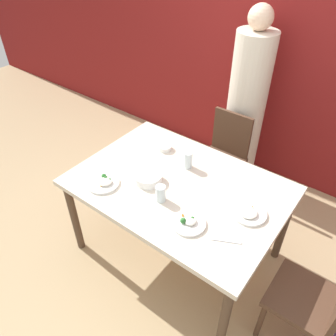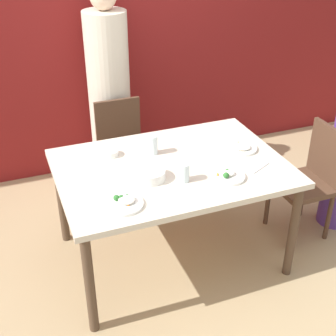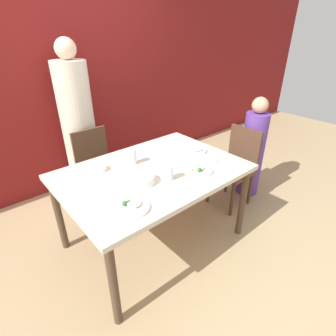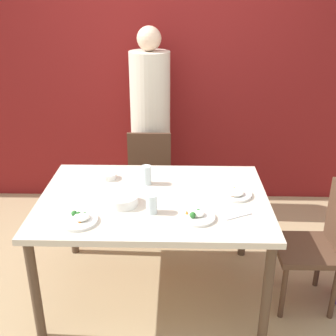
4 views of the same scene
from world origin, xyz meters
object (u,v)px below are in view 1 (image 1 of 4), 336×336
object	(u,v)px
chair_adult_spot	(223,155)
chair_child_spot	(317,300)
person_adult	(245,110)
bowl_curry	(148,178)
glass_water_tall	(188,160)
plate_rice_adult	(189,223)

from	to	relation	value
chair_adult_spot	chair_child_spot	size ratio (longest dim) A/B	1.00
person_adult	bowl_curry	size ratio (longest dim) A/B	8.70
person_adult	bowl_curry	distance (m)	1.33
chair_child_spot	bowl_curry	size ratio (longest dim) A/B	4.37
chair_adult_spot	chair_child_spot	distance (m)	1.51
chair_child_spot	person_adult	bearing A→B (deg)	-137.64
chair_child_spot	glass_water_tall	distance (m)	1.23
chair_adult_spot	person_adult	size ratio (longest dim) A/B	0.50
chair_adult_spot	person_adult	distance (m)	0.48
chair_child_spot	glass_water_tall	bearing A→B (deg)	-103.64
chair_child_spot	plate_rice_adult	distance (m)	0.89
chair_child_spot	person_adult	distance (m)	1.78
person_adult	glass_water_tall	distance (m)	1.02
bowl_curry	plate_rice_adult	size ratio (longest dim) A/B	0.92
chair_child_spot	bowl_curry	xyz separation A→B (m)	(-1.28, -0.03, 0.32)
bowl_curry	glass_water_tall	size ratio (longest dim) A/B	1.47
chair_adult_spot	plate_rice_adult	bearing A→B (deg)	-72.06
glass_water_tall	chair_child_spot	bearing A→B (deg)	-13.64
bowl_curry	glass_water_tall	distance (m)	0.34
glass_water_tall	person_adult	bearing A→B (deg)	91.95
person_adult	glass_water_tall	size ratio (longest dim) A/B	12.81
chair_child_spot	plate_rice_adult	world-z (taller)	chair_child_spot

